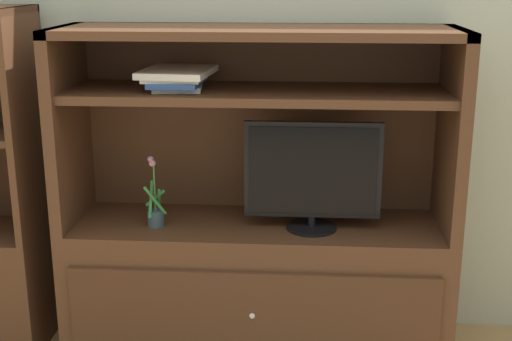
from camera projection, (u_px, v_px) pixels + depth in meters
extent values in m
cube|color=#ADB29E|center=(262.00, 31.00, 3.15)|extent=(6.00, 0.10, 2.80)
cube|color=#4C2D1C|center=(257.00, 287.00, 3.12)|extent=(1.65, 0.49, 0.61)
cube|color=#462A19|center=(252.00, 314.00, 2.87)|extent=(1.52, 0.02, 0.37)
sphere|color=silver|center=(252.00, 316.00, 2.86)|extent=(0.02, 0.02, 0.02)
cube|color=#4C2D1C|center=(69.00, 126.00, 2.97)|extent=(0.05, 0.49, 0.83)
cube|color=#4C2D1C|center=(452.00, 132.00, 2.86)|extent=(0.05, 0.49, 0.83)
cube|color=#4C2D1C|center=(261.00, 117.00, 3.15)|extent=(1.65, 0.02, 0.83)
cube|color=#4C2D1C|center=(257.00, 32.00, 2.81)|extent=(1.65, 0.49, 0.04)
cube|color=#4C2D1C|center=(257.00, 94.00, 2.88)|extent=(1.55, 0.44, 0.04)
cylinder|color=black|center=(311.00, 227.00, 2.96)|extent=(0.21, 0.21, 0.01)
cylinder|color=black|center=(312.00, 221.00, 2.96)|extent=(0.03, 0.03, 0.04)
cube|color=black|center=(313.00, 170.00, 2.89)|extent=(0.57, 0.02, 0.41)
cube|color=black|center=(313.00, 171.00, 2.88)|extent=(0.53, 0.00, 0.37)
cylinder|color=#384C56|center=(156.00, 218.00, 2.99)|extent=(0.07, 0.07, 0.07)
cylinder|color=#3D6B33|center=(154.00, 185.00, 2.95)|extent=(0.01, 0.01, 0.23)
cube|color=#2D7A38|center=(159.00, 199.00, 2.97)|extent=(0.04, 0.10, 0.12)
cube|color=#2D7A38|center=(155.00, 198.00, 2.98)|extent=(0.09, 0.02, 0.07)
cube|color=#2D7A38|center=(151.00, 199.00, 2.97)|extent=(0.01, 0.08, 0.14)
cube|color=#2D7A38|center=(155.00, 201.00, 2.95)|extent=(0.09, 0.02, 0.13)
sphere|color=#C6729E|center=(150.00, 159.00, 2.93)|extent=(0.03, 0.03, 0.03)
sphere|color=#C6729E|center=(152.00, 163.00, 2.93)|extent=(0.03, 0.03, 0.03)
cube|color=silver|center=(178.00, 86.00, 2.90)|extent=(0.22, 0.31, 0.02)
cube|color=#2D519E|center=(178.00, 81.00, 2.88)|extent=(0.20, 0.33, 0.02)
cube|color=silver|center=(175.00, 77.00, 2.87)|extent=(0.23, 0.30, 0.01)
cube|color=silver|center=(178.00, 72.00, 2.87)|extent=(0.30, 0.36, 0.03)
cube|color=#4C2D1C|center=(28.00, 124.00, 2.98)|extent=(0.03, 0.41, 0.98)
cube|color=#4C2D1C|center=(0.00, 114.00, 3.19)|extent=(0.44, 0.02, 0.98)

